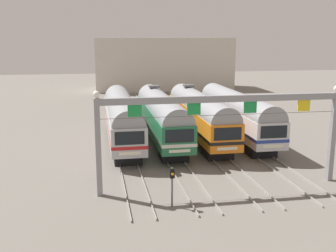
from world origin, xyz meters
The scene contains 9 objects.
ground_plane centered at (0.00, 0.00, 0.00)m, with size 160.00×160.00×0.00m, color slate.
track_bed centered at (0.00, 17.00, 0.07)m, with size 13.29×70.00×0.15m.
commuter_train_stainless centered at (-5.89, -0.01, 2.69)m, with size 2.88×18.06×4.77m.
commuter_train_green centered at (-1.96, 0.00, 2.69)m, with size 2.88×18.06×5.05m.
commuter_train_orange centered at (1.96, 0.00, 2.69)m, with size 2.88×18.06×5.05m.
commuter_train_silver centered at (5.89, -0.01, 2.69)m, with size 2.88×18.06×4.77m.
catenary_gantry centered at (0.00, -13.50, 5.09)m, with size 17.02×0.44×6.97m.
yard_signal_mast centered at (-3.93, -16.17, 1.77)m, with size 0.28×0.35×2.52m.
maintenance_building centered at (5.15, 41.74, 5.09)m, with size 26.88×10.00×10.17m, color beige.
Camera 1 is at (-8.29, -39.16, 10.26)m, focal length 43.30 mm.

